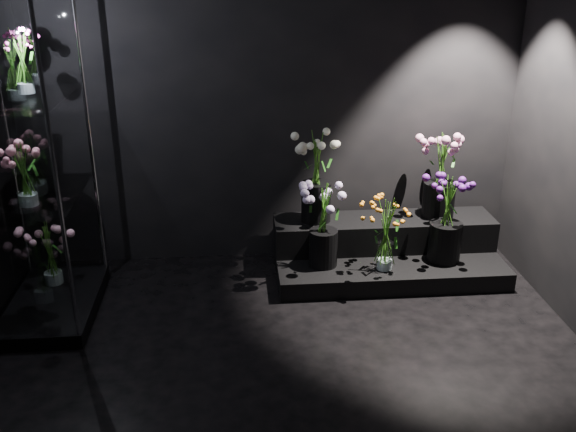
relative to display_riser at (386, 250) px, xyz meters
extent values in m
plane|color=black|center=(-0.91, -1.64, -0.17)|extent=(4.00, 4.00, 0.00)
plane|color=black|center=(-0.91, 0.36, 1.23)|extent=(4.00, 0.00, 4.00)
cube|color=black|center=(0.00, -0.09, -0.09)|extent=(1.82, 0.81, 0.15)
cube|color=black|center=(0.00, 0.11, 0.11)|extent=(1.82, 0.40, 0.25)
cube|color=black|center=(-2.58, -0.47, -0.12)|extent=(0.63, 1.05, 0.10)
cube|color=white|center=(-2.58, -0.47, 0.72)|extent=(0.57, 0.99, 0.01)
cube|color=white|center=(-2.58, -0.47, 1.40)|extent=(0.57, 0.99, 0.01)
cylinder|color=white|center=(-0.08, -0.30, 0.10)|extent=(0.13, 0.13, 0.23)
cylinder|color=black|center=(-0.55, -0.19, 0.13)|extent=(0.22, 0.22, 0.29)
cylinder|color=black|center=(0.42, -0.19, 0.14)|extent=(0.26, 0.26, 0.32)
cylinder|color=black|center=(-0.57, 0.12, 0.40)|extent=(0.24, 0.24, 0.33)
cylinder|color=black|center=(0.45, 0.12, 0.38)|extent=(0.26, 0.26, 0.30)
cylinder|color=white|center=(-2.58, -0.62, 0.84)|extent=(0.13, 0.13, 0.23)
cylinder|color=white|center=(-2.57, -0.33, 1.51)|extent=(0.12, 0.12, 0.20)
cylinder|color=white|center=(-2.62, -0.22, 0.07)|extent=(0.15, 0.15, 0.26)
camera|label=1|loc=(-1.22, -4.69, 2.28)|focal=40.00mm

